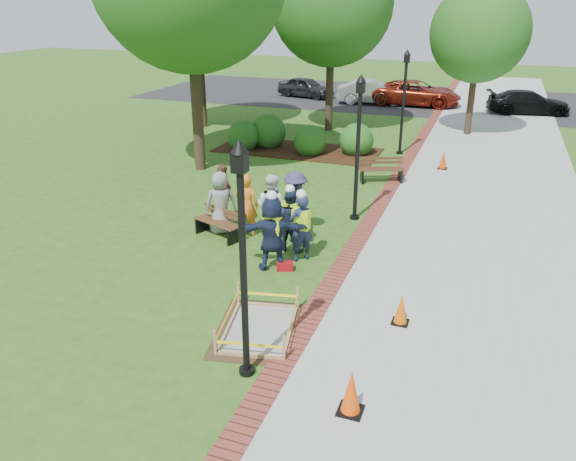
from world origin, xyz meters
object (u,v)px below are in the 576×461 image
(lamp_near, at_px, (243,247))
(hivis_worker_a, at_px, (272,231))
(cone_front, at_px, (351,393))
(hivis_worker_c, at_px, (290,218))
(wet_concrete_pad, at_px, (259,320))
(bench_near, at_px, (218,229))
(hivis_worker_b, at_px, (301,226))

(lamp_near, distance_m, hivis_worker_a, 4.44)
(cone_front, xyz_separation_m, hivis_worker_c, (-3.07, 5.60, 0.52))
(wet_concrete_pad, xyz_separation_m, bench_near, (-2.90, 3.96, 0.02))
(lamp_near, xyz_separation_m, hivis_worker_a, (-1.10, 4.04, -1.48))
(cone_front, bearing_deg, hivis_worker_c, 118.72)
(cone_front, bearing_deg, lamp_near, 169.47)
(cone_front, xyz_separation_m, hivis_worker_b, (-2.60, 5.11, 0.55))
(bench_near, bearing_deg, hivis_worker_b, -12.28)
(hivis_worker_b, height_order, hivis_worker_c, hivis_worker_b)
(wet_concrete_pad, distance_m, lamp_near, 2.64)
(wet_concrete_pad, xyz_separation_m, hivis_worker_b, (-0.28, 3.39, 0.70))
(hivis_worker_a, distance_m, hivis_worker_c, 1.19)
(hivis_worker_b, bearing_deg, cone_front, -63.08)
(wet_concrete_pad, relative_size, bench_near, 1.67)
(wet_concrete_pad, relative_size, hivis_worker_a, 1.28)
(bench_near, height_order, hivis_worker_c, hivis_worker_c)
(wet_concrete_pad, height_order, cone_front, cone_front)
(hivis_worker_c, bearing_deg, wet_concrete_pad, -79.01)
(bench_near, bearing_deg, hivis_worker_a, -30.87)
(wet_concrete_pad, bearing_deg, hivis_worker_a, 106.04)
(wet_concrete_pad, relative_size, lamp_near, 0.61)
(lamp_near, bearing_deg, hivis_worker_a, 105.18)
(bench_near, relative_size, hivis_worker_a, 0.77)
(cone_front, bearing_deg, bench_near, 132.55)
(cone_front, height_order, hivis_worker_b, hivis_worker_b)
(wet_concrete_pad, height_order, lamp_near, lamp_near)
(hivis_worker_c, bearing_deg, cone_front, -61.28)
(lamp_near, xyz_separation_m, hivis_worker_c, (-1.08, 5.23, -1.58))
(bench_near, bearing_deg, wet_concrete_pad, -53.79)
(hivis_worker_a, bearing_deg, wet_concrete_pad, -73.96)
(lamp_near, distance_m, hivis_worker_c, 5.57)
(cone_front, bearing_deg, hivis_worker_b, 116.92)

